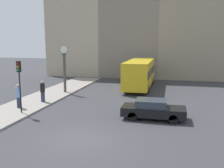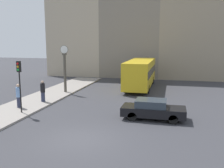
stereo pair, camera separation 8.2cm
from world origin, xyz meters
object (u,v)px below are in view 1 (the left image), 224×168
sedan_car (153,109)px  street_clock (64,68)px  pedestrian_blue_stripe (18,96)px  bus_distant (140,72)px  pedestrian_black_jacket (43,91)px  traffic_light_near (19,76)px

sedan_car → street_clock: street_clock is taller
sedan_car → pedestrian_blue_stripe: pedestrian_blue_stripe is taller
bus_distant → pedestrian_black_jacket: (-7.07, -9.06, -0.73)m
pedestrian_blue_stripe → pedestrian_black_jacket: size_ratio=1.02×
sedan_car → pedestrian_black_jacket: size_ratio=2.35×
traffic_light_near → pedestrian_black_jacket: traffic_light_near is taller
traffic_light_near → street_clock: bearing=90.1°
pedestrian_black_jacket → pedestrian_blue_stripe: bearing=-110.5°
sedan_car → pedestrian_blue_stripe: size_ratio=2.29×
sedan_car → bus_distant: bearing=101.5°
bus_distant → street_clock: (-6.94, -4.80, 0.76)m
traffic_light_near → street_clock: size_ratio=0.79×
sedan_car → pedestrian_blue_stripe: (-10.19, 0.09, 0.39)m
traffic_light_near → street_clock: (-0.02, 7.63, -0.25)m
pedestrian_blue_stripe → sedan_car: bearing=-0.5°
sedan_car → pedestrian_black_jacket: bearing=166.3°
sedan_car → bus_distant: bus_distant is taller
pedestrian_blue_stripe → street_clock: bearing=81.7°
traffic_light_near → pedestrian_blue_stripe: (-0.97, 1.17, -1.71)m
sedan_car → street_clock: bearing=144.7°
pedestrian_black_jacket → sedan_car: bearing=-13.7°
bus_distant → street_clock: bearing=-145.4°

